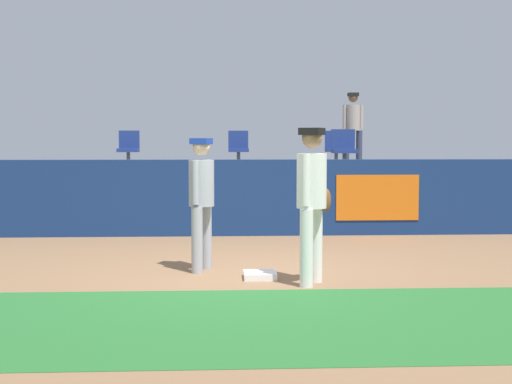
% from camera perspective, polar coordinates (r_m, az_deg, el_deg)
% --- Properties ---
extents(ground_plane, '(60.00, 60.00, 0.00)m').
position_cam_1_polar(ground_plane, '(8.97, -1.01, -6.76)').
color(ground_plane, '#846042').
extents(grass_foreground_strip, '(18.00, 2.80, 0.01)m').
position_cam_1_polar(grass_foreground_strip, '(6.74, -0.38, -10.37)').
color(grass_foreground_strip, '#26662B').
rests_on(grass_foreground_strip, ground_plane).
extents(first_base, '(0.40, 0.40, 0.08)m').
position_cam_1_polar(first_base, '(8.79, 0.32, -6.72)').
color(first_base, white).
rests_on(first_base, ground_plane).
extents(player_fielder_home, '(0.52, 0.49, 1.85)m').
position_cam_1_polar(player_fielder_home, '(8.32, 4.55, -0.20)').
color(player_fielder_home, white).
rests_on(player_fielder_home, ground_plane).
extents(player_runner_visitor, '(0.43, 0.46, 1.73)m').
position_cam_1_polar(player_runner_visitor, '(9.19, -4.42, -0.20)').
color(player_runner_visitor, '#9EA3AD').
rests_on(player_runner_visitor, ground_plane).
extents(field_wall, '(18.00, 0.26, 1.37)m').
position_cam_1_polar(field_wall, '(12.72, -1.51, -0.45)').
color(field_wall, navy).
rests_on(field_wall, ground_plane).
extents(bleacher_platform, '(18.00, 4.80, 1.10)m').
position_cam_1_polar(bleacher_platform, '(15.29, -1.78, -0.20)').
color(bleacher_platform, '#59595E').
rests_on(bleacher_platform, ground_plane).
extents(seat_front_right, '(0.48, 0.44, 0.84)m').
position_cam_1_polar(seat_front_right, '(14.33, 7.10, 3.58)').
color(seat_front_right, '#4C4C51').
rests_on(seat_front_right, bleacher_platform).
extents(seat_back_center, '(0.45, 0.44, 0.84)m').
position_cam_1_polar(seat_back_center, '(15.92, -1.43, 3.65)').
color(seat_back_center, '#4C4C51').
rests_on(seat_back_center, bleacher_platform).
extents(seat_back_right, '(0.46, 0.44, 0.84)m').
position_cam_1_polar(seat_back_right, '(16.13, 6.45, 3.63)').
color(seat_back_right, '#4C4C51').
rests_on(seat_back_right, bleacher_platform).
extents(seat_back_left, '(0.46, 0.44, 0.84)m').
position_cam_1_polar(seat_back_left, '(16.05, -10.23, 3.59)').
color(seat_back_left, '#4C4C51').
rests_on(seat_back_left, bleacher_platform).
extents(spectator_hooded, '(0.48, 0.33, 1.73)m').
position_cam_1_polar(spectator_hooded, '(16.74, 7.81, 5.45)').
color(spectator_hooded, '#33384C').
rests_on(spectator_hooded, bleacher_platform).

